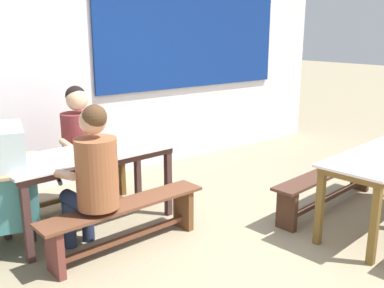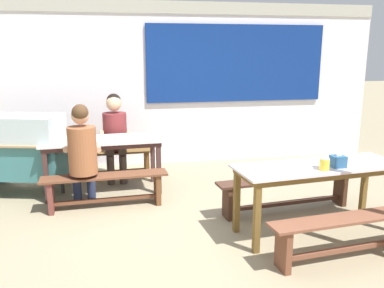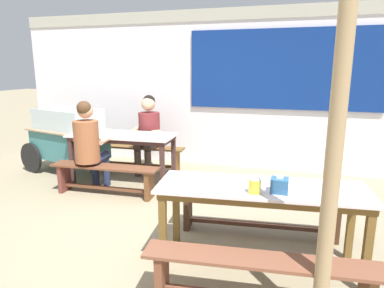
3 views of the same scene
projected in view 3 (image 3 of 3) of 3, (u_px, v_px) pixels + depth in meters
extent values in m
plane|color=gray|center=(153.00, 225.00, 3.86)|extent=(40.00, 40.00, 0.00)
cube|color=white|center=(211.00, 96.00, 6.06)|extent=(7.43, 0.12, 2.51)
cube|color=navy|center=(283.00, 70.00, 5.52)|extent=(3.10, 0.03, 1.29)
cube|color=#ADAB9B|center=(212.00, 15.00, 5.78)|extent=(7.43, 0.20, 0.20)
cube|color=silver|center=(122.00, 135.00, 5.19)|extent=(1.64, 0.76, 0.02)
cube|color=#452C29|center=(123.00, 138.00, 5.20)|extent=(1.56, 0.70, 0.06)
cube|color=#452C29|center=(174.00, 159.00, 5.37)|extent=(0.06, 0.06, 0.67)
cube|color=#452C29|center=(162.00, 169.00, 4.84)|extent=(0.06, 0.06, 0.67)
cube|color=#452C29|center=(91.00, 154.00, 5.71)|extent=(0.06, 0.06, 0.67)
cube|color=#452C29|center=(72.00, 162.00, 5.18)|extent=(0.06, 0.06, 0.67)
cube|color=silver|center=(261.00, 188.00, 2.92)|extent=(1.85, 0.80, 0.02)
cube|color=brown|center=(261.00, 192.00, 2.93)|extent=(1.76, 0.73, 0.06)
cube|color=brown|center=(350.00, 226.00, 3.09)|extent=(0.07, 0.07, 0.67)
cube|color=brown|center=(367.00, 255.00, 2.63)|extent=(0.07, 0.07, 0.67)
cube|color=brown|center=(176.00, 212.00, 3.40)|extent=(0.07, 0.07, 0.67)
cube|color=brown|center=(163.00, 235.00, 2.93)|extent=(0.07, 0.07, 0.67)
cube|color=brown|center=(139.00, 147.00, 5.83)|extent=(1.60, 0.35, 0.03)
cube|color=brown|center=(176.00, 162.00, 5.72)|extent=(0.07, 0.23, 0.40)
cube|color=brown|center=(104.00, 157.00, 6.04)|extent=(0.07, 0.23, 0.40)
cube|color=brown|center=(139.00, 164.00, 5.90)|extent=(1.31, 0.12, 0.04)
cube|color=brown|center=(105.00, 167.00, 4.69)|extent=(1.55, 0.36, 0.03)
cube|color=brown|center=(149.00, 185.00, 4.58)|extent=(0.07, 0.24, 0.40)
cube|color=brown|center=(64.00, 178.00, 4.88)|extent=(0.07, 0.24, 0.40)
cube|color=brown|center=(106.00, 188.00, 4.75)|extent=(1.26, 0.11, 0.04)
cube|color=#482C21|center=(260.00, 198.00, 3.57)|extent=(1.80, 0.43, 0.03)
cube|color=#482C1B|center=(335.00, 222.00, 3.48)|extent=(0.08, 0.21, 0.40)
cube|color=#472C1D|center=(188.00, 211.00, 3.76)|extent=(0.08, 0.21, 0.40)
cube|color=#482C21|center=(258.00, 225.00, 3.64)|extent=(1.50, 0.20, 0.04)
cube|color=brown|center=(260.00, 260.00, 2.41)|extent=(1.71, 0.43, 0.03)
cube|color=brown|center=(162.00, 275.00, 2.59)|extent=(0.08, 0.22, 0.40)
cube|color=teal|center=(70.00, 144.00, 5.72)|extent=(1.34, 0.96, 0.47)
cube|color=silver|center=(68.00, 120.00, 5.63)|extent=(1.21, 0.86, 0.36)
cube|color=tan|center=(69.00, 129.00, 5.67)|extent=(1.44, 1.05, 0.02)
cylinder|color=black|center=(67.00, 149.00, 6.36)|extent=(0.50, 0.17, 0.51)
cylinder|color=black|center=(31.00, 158.00, 5.75)|extent=(0.50, 0.17, 0.51)
cylinder|color=#333333|center=(94.00, 169.00, 5.52)|extent=(0.05, 0.05, 0.25)
cylinder|color=#3F3F3F|center=(103.00, 141.00, 5.29)|extent=(0.20, 0.66, 0.04)
cylinder|color=#4A3A31|center=(138.00, 163.00, 5.56)|extent=(0.11, 0.11, 0.42)
cylinder|color=#4A3A31|center=(148.00, 164.00, 5.51)|extent=(0.11, 0.11, 0.42)
cylinder|color=#4A3A31|center=(141.00, 146.00, 5.65)|extent=(0.14, 0.35, 0.13)
cylinder|color=#4A3A31|center=(151.00, 146.00, 5.60)|extent=(0.14, 0.35, 0.13)
cylinder|color=maroon|center=(149.00, 129.00, 5.71)|extent=(0.35, 0.35, 0.55)
sphere|color=tan|center=(148.00, 104.00, 5.60)|extent=(0.23, 0.23, 0.23)
sphere|color=black|center=(149.00, 101.00, 5.62)|extent=(0.21, 0.21, 0.21)
cylinder|color=tan|center=(134.00, 131.00, 5.60)|extent=(0.08, 0.31, 0.10)
cylinder|color=tan|center=(156.00, 132.00, 5.49)|extent=(0.08, 0.31, 0.11)
cylinder|color=#273150|center=(106.00, 172.00, 5.11)|extent=(0.11, 0.11, 0.42)
cylinder|color=#273150|center=(95.00, 171.00, 5.15)|extent=(0.11, 0.11, 0.42)
cylinder|color=#273150|center=(100.00, 158.00, 4.88)|extent=(0.17, 0.41, 0.13)
cylinder|color=#273150|center=(88.00, 157.00, 4.92)|extent=(0.17, 0.41, 0.13)
cylinder|color=#955634|center=(87.00, 142.00, 4.67)|extent=(0.34, 0.34, 0.58)
sphere|color=tan|center=(85.00, 111.00, 4.59)|extent=(0.21, 0.21, 0.21)
sphere|color=#4C331E|center=(84.00, 108.00, 4.56)|extent=(0.20, 0.20, 0.20)
cylinder|color=tan|center=(105.00, 140.00, 4.81)|extent=(0.10, 0.31, 0.08)
cylinder|color=tan|center=(81.00, 139.00, 4.88)|extent=(0.10, 0.31, 0.11)
cube|color=#2B5C8E|center=(279.00, 185.00, 2.76)|extent=(0.14, 0.13, 0.12)
cube|color=white|center=(280.00, 177.00, 2.75)|extent=(0.06, 0.04, 0.02)
cylinder|color=yellow|center=(255.00, 186.00, 2.75)|extent=(0.10, 0.10, 0.11)
cylinder|color=white|center=(255.00, 179.00, 2.73)|extent=(0.09, 0.09, 0.02)
cylinder|color=silver|center=(135.00, 135.00, 5.05)|extent=(0.16, 0.16, 0.04)
cylinder|color=tan|center=(332.00, 171.00, 2.06)|extent=(0.10, 0.10, 2.27)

